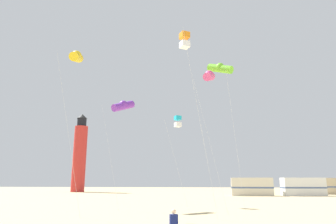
% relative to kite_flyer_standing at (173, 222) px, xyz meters
% --- Properties ---
extents(kite_flyer_standing, '(0.44, 0.56, 1.16)m').
position_rel_kite_flyer_standing_xyz_m(kite_flyer_standing, '(0.00, 0.00, 0.00)').
color(kite_flyer_standing, navy).
rests_on(kite_flyer_standing, ground).
extents(kite_tube_gold, '(2.35, 2.76, 12.38)m').
position_rel_kite_flyer_standing_xyz_m(kite_tube_gold, '(-8.11, 7.04, 11.06)').
color(kite_tube_gold, silver).
rests_on(kite_tube_gold, ground).
extents(kite_tube_violet, '(2.84, 3.13, 9.84)m').
position_rel_kite_flyer_standing_xyz_m(kite_tube_violet, '(-5.78, 12.65, 8.53)').
color(kite_tube_violet, silver).
rests_on(kite_tube_violet, ground).
extents(kite_tube_rainbow, '(2.41, 2.73, 11.61)m').
position_rel_kite_flyer_standing_xyz_m(kite_tube_rainbow, '(2.15, 10.38, 10.30)').
color(kite_tube_rainbow, silver).
rests_on(kite_tube_rainbow, ground).
extents(kite_tube_lime, '(2.79, 2.56, 12.96)m').
position_rel_kite_flyer_standing_xyz_m(kite_tube_lime, '(3.21, 12.13, 11.64)').
color(kite_tube_lime, silver).
rests_on(kite_tube_lime, ground).
extents(kite_box_orange, '(2.33, 2.33, 12.74)m').
position_rel_kite_flyer_standing_xyz_m(kite_box_orange, '(0.32, 6.10, 11.52)').
color(kite_box_orange, silver).
rests_on(kite_box_orange, ground).
extents(kite_box_cyan, '(2.24, 1.70, 8.86)m').
position_rel_kite_flyer_standing_xyz_m(kite_box_cyan, '(-0.98, 16.41, 7.66)').
color(kite_box_cyan, silver).
rests_on(kite_box_cyan, ground).
extents(lighthouse_distant, '(2.80, 2.80, 16.80)m').
position_rel_kite_flyer_standing_xyz_m(lighthouse_distant, '(-24.68, 48.66, 7.22)').
color(lighthouse_distant, red).
rests_on(lighthouse_distant, ground).
extents(rv_van_cream, '(6.59, 2.78, 2.80)m').
position_rel_kite_flyer_standing_xyz_m(rv_van_cream, '(9.33, 36.55, 0.78)').
color(rv_van_cream, beige).
rests_on(rv_van_cream, ground).
extents(rv_van_white, '(6.60, 2.84, 2.80)m').
position_rel_kite_flyer_standing_xyz_m(rv_van_white, '(17.32, 36.91, 0.78)').
color(rv_van_white, white).
rests_on(rv_van_white, ground).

